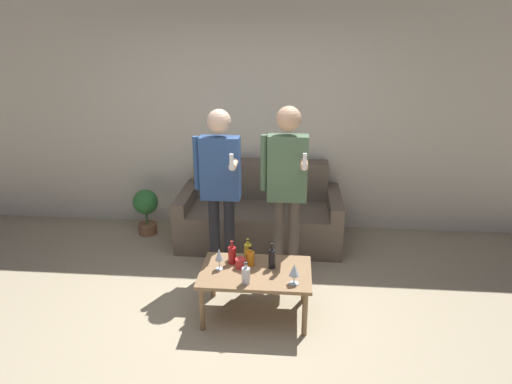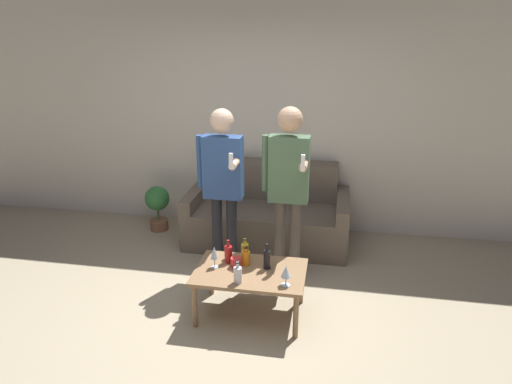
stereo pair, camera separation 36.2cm
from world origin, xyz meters
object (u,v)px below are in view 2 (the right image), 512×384
Objects in this scene: coffee_table at (250,276)px; person_standing_left at (223,178)px; bottle_orange at (228,253)px; person_standing_right at (288,180)px; couch at (268,215)px.

person_standing_left is at bearing 119.81° from coffee_table.
bottle_orange is 0.78m from person_standing_left.
person_standing_left is at bearing 175.65° from person_standing_right.
coffee_table is 0.55× the size of person_standing_right.
couch is 8.70× the size of bottle_orange.
person_standing_right is (0.31, -0.85, 0.72)m from couch.
coffee_table is 0.95m from person_standing_right.
couch is 1.50m from coffee_table.
person_standing_right is at bearing 50.00° from bottle_orange.
person_standing_right is at bearing 70.13° from coffee_table.
person_standing_left reaches higher than coffee_table.
person_standing_right reaches higher than couch.
coffee_table is at bearing -109.87° from person_standing_right.
couch is 1.11m from person_standing_left.
person_standing_right reaches higher than bottle_orange.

